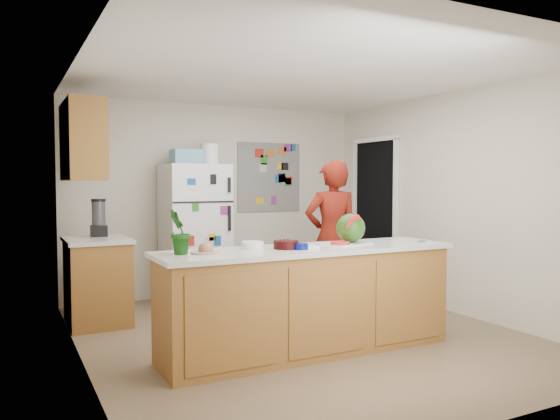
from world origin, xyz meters
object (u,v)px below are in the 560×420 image
person (332,238)px  watermelon (351,228)px  refrigerator (195,233)px  cherry_bowl (286,245)px

person → watermelon: person is taller
refrigerator → watermelon: bearing=-72.3°
refrigerator → person: (1.17, -1.31, 0.01)m
refrigerator → watermelon: 2.43m
person → cherry_bowl: bearing=55.0°
person → cherry_bowl: size_ratio=8.14×
watermelon → cherry_bowl: (-0.71, -0.07, -0.11)m
watermelon → cherry_bowl: bearing=-174.2°
person → watermelon: bearing=78.6°
person → cherry_bowl: 1.56m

